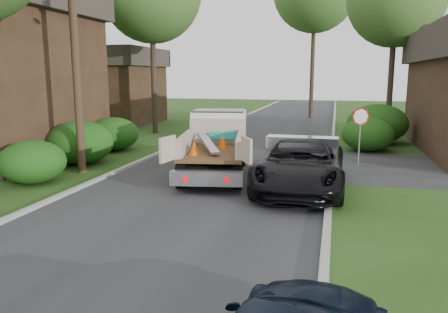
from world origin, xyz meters
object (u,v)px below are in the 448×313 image
black_pickup (300,164)px  utility_pole (74,38)px  flatbed_truck (217,139)px  house_left_far (109,85)px  stop_sign (360,124)px

black_pickup → utility_pole: bearing=176.5°
flatbed_truck → black_pickup: bearing=-42.6°
house_left_far → flatbed_truck: bearing=-49.4°
stop_sign → flatbed_truck: stop_sign is taller
house_left_far → black_pickup: size_ratio=1.24×
stop_sign → black_pickup: stop_sign is taller
flatbed_truck → black_pickup: flatbed_truck is taller
stop_sign → black_pickup: 5.05m
utility_pole → black_pickup: (8.59, -0.48, -4.32)m
stop_sign → flatbed_truck: (-5.61, -2.26, -0.50)m
black_pickup → flatbed_truck: bearing=147.3°
stop_sign → utility_pole: size_ratio=0.25×
stop_sign → house_left_far: (-18.70, 13.00, 1.27)m
utility_pole → black_pickup: 9.63m
flatbed_truck → stop_sign: bearing=11.8°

